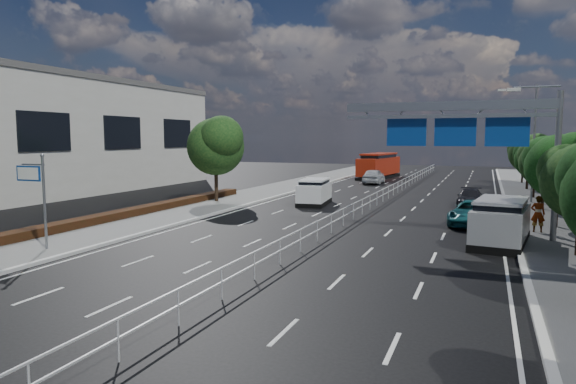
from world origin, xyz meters
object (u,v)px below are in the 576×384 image
(near_car_silver, at_px, (374,176))
(pedestrian_b, at_px, (553,195))
(pedestrian_a, at_px, (538,214))
(toilet_sign, at_px, (36,185))
(overhead_gantry, at_px, (471,126))
(silver_minivan, at_px, (501,222))
(red_bus, at_px, (379,165))
(parked_car_teal, at_px, (474,213))
(near_car_dark, at_px, (380,169))
(white_minivan, at_px, (314,192))
(parked_car_dark, at_px, (470,198))

(near_car_silver, bearing_deg, pedestrian_b, 133.53)
(pedestrian_a, bearing_deg, toilet_sign, 31.41)
(overhead_gantry, bearing_deg, silver_minivan, -37.23)
(toilet_sign, height_order, red_bus, toilet_sign)
(overhead_gantry, distance_m, red_bus, 39.15)
(silver_minivan, bearing_deg, parked_car_teal, 111.63)
(red_bus, height_order, pedestrian_b, red_bus)
(toilet_sign, xyz_separation_m, overhead_gantry, (17.69, 10.05, 2.66))
(near_car_dark, bearing_deg, silver_minivan, 114.87)
(red_bus, height_order, silver_minivan, red_bus)
(parked_car_teal, bearing_deg, white_minivan, 161.12)
(overhead_gantry, xyz_separation_m, red_bus, (-11.82, 37.11, -3.98))
(near_car_dark, bearing_deg, pedestrian_b, 127.69)
(white_minivan, bearing_deg, toilet_sign, -114.71)
(white_minivan, bearing_deg, parked_car_dark, 8.43)
(near_car_silver, distance_m, parked_car_dark, 19.39)
(near_car_silver, relative_size, pedestrian_a, 2.53)
(pedestrian_b, bearing_deg, overhead_gantry, 91.38)
(toilet_sign, bearing_deg, overhead_gantry, 29.60)
(silver_minivan, bearing_deg, toilet_sign, -147.47)
(overhead_gantry, bearing_deg, red_bus, 107.67)
(overhead_gantry, relative_size, parked_car_teal, 2.02)
(near_car_silver, xyz_separation_m, silver_minivan, (12.28, -30.07, 0.25))
(parked_car_dark, bearing_deg, red_bus, 115.06)
(parked_car_dark, bearing_deg, near_car_silver, 122.59)
(silver_minivan, distance_m, pedestrian_b, 14.37)
(red_bus, bearing_deg, pedestrian_b, -48.26)
(near_car_silver, height_order, silver_minivan, silver_minivan)
(parked_car_teal, bearing_deg, toilet_sign, -134.90)
(toilet_sign, xyz_separation_m, red_bus, (5.87, 47.16, -1.32))
(white_minivan, bearing_deg, near_car_silver, 81.82)
(near_car_silver, height_order, pedestrian_b, pedestrian_b)
(overhead_gantry, relative_size, pedestrian_b, 5.56)
(overhead_gantry, distance_m, near_car_silver, 31.21)
(toilet_sign, xyz_separation_m, pedestrian_b, (22.90, 22.78, -1.88))
(red_bus, relative_size, parked_car_dark, 2.42)
(overhead_gantry, xyz_separation_m, near_car_dark, (-12.84, 42.92, -4.79))
(white_minivan, distance_m, parked_car_teal, 12.72)
(toilet_sign, relative_size, near_car_dark, 0.88)
(parked_car_teal, distance_m, parked_car_dark, 8.46)
(toilet_sign, xyz_separation_m, parked_car_teal, (17.90, 14.22, -2.24))
(red_bus, bearing_deg, toilet_sign, -90.29)
(silver_minivan, bearing_deg, parked_car_dark, 105.00)
(silver_minivan, xyz_separation_m, pedestrian_b, (3.68, 13.89, -0.01))
(parked_car_teal, bearing_deg, pedestrian_b, 66.31)
(parked_car_teal, relative_size, parked_car_dark, 1.15)
(toilet_sign, relative_size, overhead_gantry, 0.42)
(overhead_gantry, bearing_deg, near_car_dark, 106.66)
(near_car_dark, distance_m, pedestrian_a, 43.80)
(parked_car_dark, bearing_deg, white_minivan, -165.17)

